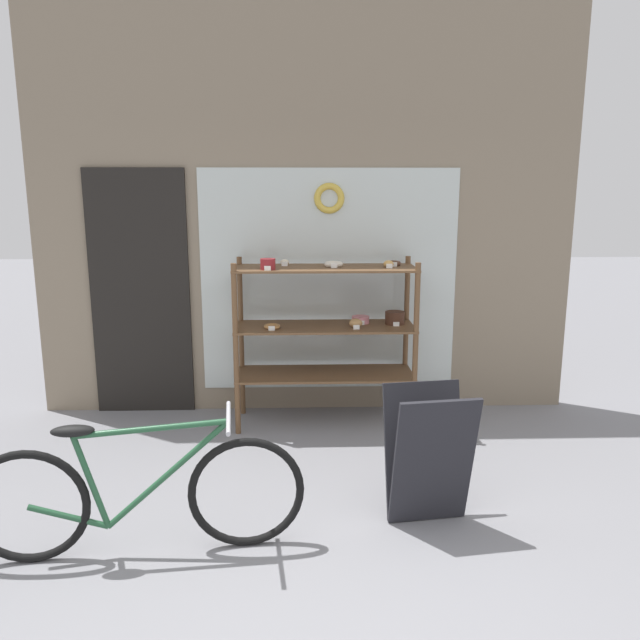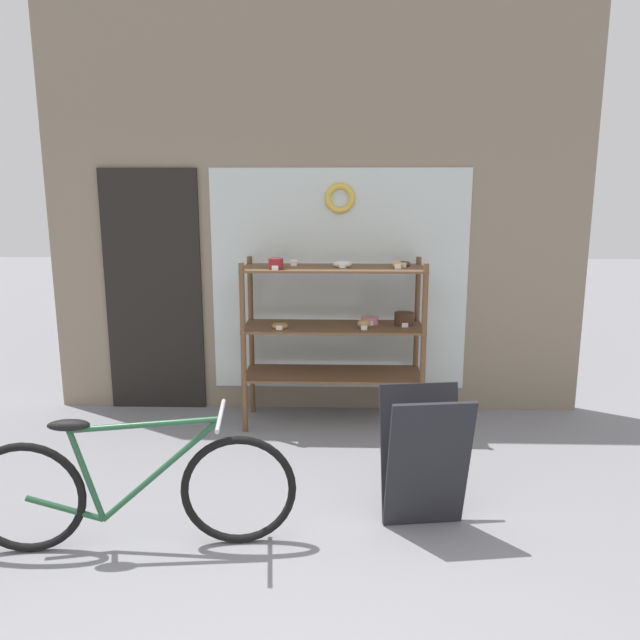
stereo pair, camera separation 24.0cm
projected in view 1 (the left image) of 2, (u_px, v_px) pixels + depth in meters
The scene contains 5 objects.
ground_plane at pixel (313, 628), 2.80m from camera, with size 30.00×30.00×0.00m, color gray.
storefront_facade at pixel (300, 213), 5.28m from camera, with size 4.60×0.13×3.57m.
display_case at pixel (329, 323), 5.09m from camera, with size 1.46×0.50×1.40m.
bicycle at pixel (138, 495), 3.30m from camera, with size 1.75×0.46×0.76m.
sandwich_board at pixel (428, 456), 3.63m from camera, with size 0.52×0.44×0.80m.
Camera 1 is at (-0.05, -2.45, 1.94)m, focal length 35.00 mm.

